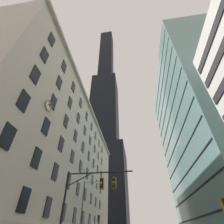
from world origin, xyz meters
name	(u,v)px	position (x,y,z in m)	size (l,w,h in m)	color
station_building	(62,165)	(-17.50, 22.98, 14.80)	(13.67, 57.97, 29.66)	beige
dark_skyscraper	(104,126)	(-20.53, 85.67, 66.27)	(29.36, 29.36, 226.56)	black
glass_office_midrise	(207,127)	(19.93, 26.62, 24.35)	(17.97, 36.90, 48.69)	gray
traffic_signal_mast	(92,191)	(-4.40, 3.71, 4.74)	(6.99, 0.63, 6.55)	black
traffic_light_far_left	(99,220)	(-6.96, 18.95, 3.31)	(0.40, 0.63, 3.93)	black
street_lamppost	(85,205)	(-7.69, 12.42, 4.78)	(2.34, 0.32, 7.80)	#47474C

